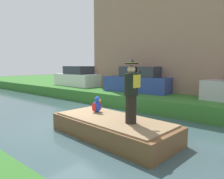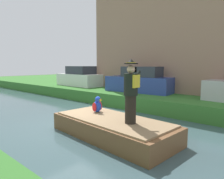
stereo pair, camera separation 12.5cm
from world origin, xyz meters
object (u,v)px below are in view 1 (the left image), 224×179
Objects in this scene: boat at (112,127)px; parked_car_white at (78,77)px; parrot_plush at (97,105)px; parked_car_blue at (139,81)px; person_pirate at (131,92)px.

parked_car_white reaches higher than boat.
parked_car_white is at bearing 55.89° from boat.
parrot_plush is at bearing 73.53° from boat.
parked_car_white is (5.24, 7.21, 0.47)m from parrot_plush.
parked_car_blue is 1.01× the size of parked_car_white.
parked_car_white is (0.00, 5.57, 0.00)m from parked_car_blue.
parked_car_blue and parked_car_white have the same top height.
parked_car_blue is at bearing 17.30° from parrot_plush.
parked_car_blue is (5.24, 1.63, 0.47)m from parrot_plush.
boat is 1.47m from person_pirate.
person_pirate is at bearing -122.03° from parked_car_white.
person_pirate is 10.55m from parked_car_white.
parrot_plush is (0.28, 0.94, 0.55)m from boat.
parrot_plush is (0.35, 1.73, -0.68)m from person_pirate.
parrot_plush reaches higher than boat.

